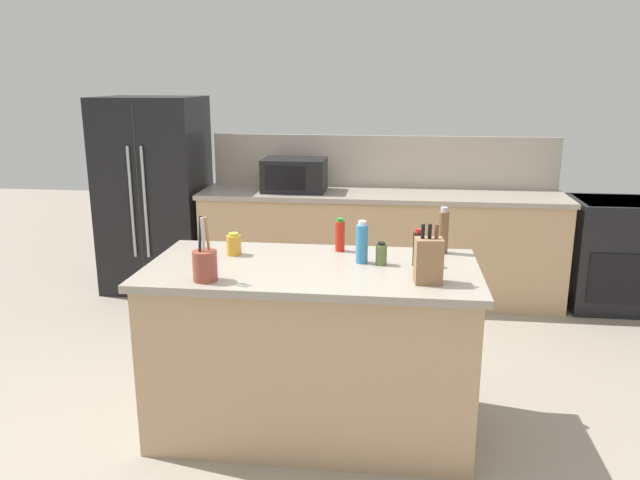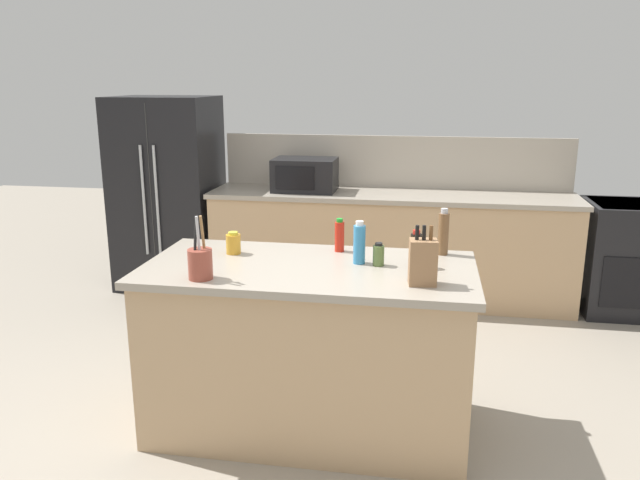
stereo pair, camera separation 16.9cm
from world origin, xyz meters
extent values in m
plane|color=gray|center=(0.00, 0.00, 0.00)|extent=(14.00, 14.00, 0.00)
cube|color=tan|center=(0.30, 2.20, 0.45)|extent=(3.09, 0.62, 0.90)
cube|color=#9E9384|center=(0.30, 2.20, 0.92)|extent=(3.13, 0.66, 0.04)
cube|color=#B2A899|center=(0.30, 2.52, 1.17)|extent=(3.09, 0.03, 0.46)
cube|color=tan|center=(0.00, 0.00, 0.45)|extent=(1.69, 0.81, 0.90)
cube|color=#9E9384|center=(0.00, 0.00, 0.92)|extent=(1.75, 0.87, 0.04)
cube|color=black|center=(-1.75, 2.25, 0.87)|extent=(0.88, 0.72, 1.74)
cube|color=#2D2D2D|center=(-1.75, 1.89, 0.87)|extent=(0.01, 0.00, 1.65)
cylinder|color=#ADB2B7|center=(-1.81, 1.87, 0.87)|extent=(0.02, 0.02, 0.96)
cylinder|color=#ADB2B7|center=(-1.69, 1.87, 0.87)|extent=(0.02, 0.02, 0.96)
cube|color=black|center=(2.28, 2.20, 0.46)|extent=(0.76, 0.64, 0.92)
cube|color=black|center=(2.28, 2.20, 0.91)|extent=(0.68, 0.58, 0.02)
cube|color=black|center=(-0.45, 2.20, 1.08)|extent=(0.54, 0.38, 0.28)
cube|color=black|center=(-0.50, 2.01, 1.08)|extent=(0.33, 0.01, 0.20)
cube|color=#936B47|center=(0.59, -0.21, 1.05)|extent=(0.14, 0.11, 0.22)
cylinder|color=black|center=(0.56, -0.21, 1.20)|extent=(0.02, 0.02, 0.07)
cylinder|color=black|center=(0.59, -0.21, 1.20)|extent=(0.02, 0.02, 0.07)
cylinder|color=brown|center=(0.62, -0.20, 1.20)|extent=(0.02, 0.02, 0.07)
cylinder|color=brown|center=(-0.48, -0.30, 1.02)|extent=(0.12, 0.12, 0.15)
cylinder|color=olive|center=(-0.47, -0.29, 1.17)|extent=(0.01, 0.05, 0.18)
cylinder|color=black|center=(-0.50, -0.30, 1.17)|extent=(0.01, 0.05, 0.18)
cylinder|color=#B2B2B7|center=(-0.48, -0.32, 1.17)|extent=(0.01, 0.03, 0.18)
cylinder|color=gold|center=(-0.46, 0.16, 0.99)|extent=(0.08, 0.08, 0.11)
cylinder|color=gold|center=(-0.46, 0.16, 1.06)|extent=(0.05, 0.05, 0.02)
cylinder|color=red|center=(0.12, 0.31, 1.03)|extent=(0.05, 0.05, 0.17)
cylinder|color=green|center=(0.12, 0.31, 1.12)|extent=(0.04, 0.04, 0.02)
cylinder|color=#3384BC|center=(0.26, 0.09, 1.04)|extent=(0.06, 0.06, 0.21)
cylinder|color=white|center=(0.26, 0.09, 1.16)|extent=(0.04, 0.04, 0.02)
cylinder|color=black|center=(0.55, 0.08, 1.03)|extent=(0.06, 0.06, 0.18)
cylinder|color=#B22319|center=(0.55, 0.08, 1.13)|extent=(0.04, 0.04, 0.02)
cylinder|color=#567038|center=(0.36, 0.07, 0.99)|extent=(0.06, 0.06, 0.11)
cylinder|color=black|center=(0.36, 0.07, 1.06)|extent=(0.04, 0.04, 0.02)
cylinder|color=brown|center=(0.70, 0.34, 1.06)|extent=(0.06, 0.06, 0.23)
cylinder|color=#B2B2B7|center=(0.70, 0.34, 1.19)|extent=(0.04, 0.04, 0.03)
camera|label=1|loc=(0.42, -3.11, 1.90)|focal=35.00mm
camera|label=2|loc=(0.59, -3.08, 1.90)|focal=35.00mm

